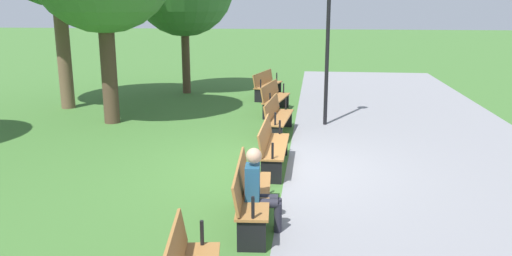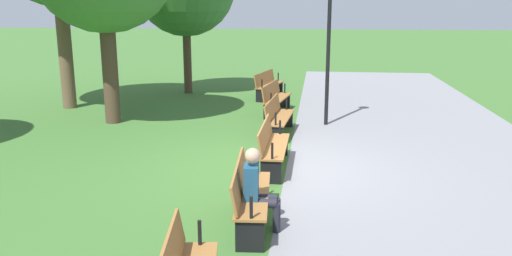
{
  "view_description": "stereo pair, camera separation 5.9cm",
  "coord_description": "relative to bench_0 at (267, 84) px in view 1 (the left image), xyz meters",
  "views": [
    {
      "loc": [
        9.44,
        0.73,
        3.11
      ],
      "look_at": [
        0.0,
        -0.38,
        0.8
      ],
      "focal_mm": 35.46,
      "sensor_mm": 36.0,
      "label": 1
    },
    {
      "loc": [
        9.43,
        0.79,
        3.11
      ],
      "look_at": [
        0.0,
        -0.38,
        0.8
      ],
      "focal_mm": 35.46,
      "sensor_mm": 36.0,
      "label": 2
    }
  ],
  "objects": [
    {
      "name": "bench_0",
      "position": [
        0.0,
        0.0,
        0.0
      ],
      "size": [
        1.97,
        0.88,
        0.89
      ],
      "rotation": [
        0.0,
        0.0,
        -0.22
      ],
      "color": "#996633",
      "rests_on": "ground"
    },
    {
      "name": "bench_2",
      "position": [
        5.15,
        0.76,
        0.0
      ],
      "size": [
        1.95,
        0.61,
        0.89
      ],
      "rotation": [
        0.0,
        0.0,
        -0.07
      ],
      "color": "#996633",
      "rests_on": "ground"
    },
    {
      "name": "bench_1",
      "position": [
        2.56,
        0.47,
        0.0
      ],
      "size": [
        1.97,
        0.75,
        0.89
      ],
      "rotation": [
        0.0,
        0.0,
        -0.15
      ],
      "color": "#996633",
      "rests_on": "ground"
    },
    {
      "name": "lamp_post",
      "position": [
        3.86,
        1.95,
        2.57
      ],
      "size": [
        0.32,
        0.32,
        4.44
      ],
      "color": "black",
      "rests_on": "ground"
    },
    {
      "name": "bench_3",
      "position": [
        7.75,
        0.85,
        0.0
      ],
      "size": [
        1.92,
        0.47,
        0.89
      ],
      "color": "#996633",
      "rests_on": "ground"
    },
    {
      "name": "person_seated",
      "position": [
        10.55,
        0.92,
        0.16
      ],
      "size": [
        0.35,
        0.54,
        1.2
      ],
      "rotation": [
        0.0,
        0.0,
        0.07
      ],
      "color": "navy",
      "rests_on": "ground"
    },
    {
      "name": "bench_4",
      "position": [
        10.35,
        0.76,
        0.0
      ],
      "size": [
        1.95,
        0.61,
        0.89
      ],
      "rotation": [
        0.0,
        0.0,
        0.07
      ],
      "color": "#996633",
      "rests_on": "ground"
    },
    {
      "name": "path_paving",
      "position": [
        7.75,
        4.03,
        -0.48
      ],
      "size": [
        30.19,
        5.78,
        0.01
      ],
      "primitive_type": "cube",
      "color": "gray",
      "rests_on": "ground"
    },
    {
      "name": "ground_plane",
      "position": [
        7.75,
        0.92,
        -0.48
      ],
      "size": [
        120.0,
        120.0,
        0.0
      ],
      "primitive_type": "plane",
      "color": "#3D6B2D"
    }
  ]
}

